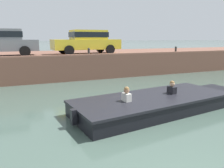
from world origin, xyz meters
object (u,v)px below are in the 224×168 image
motorboat_passing (159,102)px  mooring_bollard_mid (89,51)px  car_centre_yellow (87,41)px  mooring_bollard_east (176,49)px  car_left_inner_grey (1,41)px

motorboat_passing → mooring_bollard_mid: 6.82m
motorboat_passing → mooring_bollard_mid: mooring_bollard_mid is taller
car_centre_yellow → mooring_bollard_east: (6.28, -1.21, -0.61)m
mooring_bollard_east → motorboat_passing: bearing=-131.5°
car_left_inner_grey → mooring_bollard_mid: size_ratio=9.31×
motorboat_passing → car_left_inner_grey: size_ratio=1.72×
car_centre_yellow → mooring_bollard_mid: bearing=-101.3°
car_left_inner_grey → car_centre_yellow: (5.10, 0.00, 0.00)m
mooring_bollard_east → car_left_inner_grey: bearing=174.0°
car_centre_yellow → mooring_bollard_mid: (-0.24, -1.21, -0.61)m
car_centre_yellow → mooring_bollard_east: bearing=-10.9°
motorboat_passing → mooring_bollard_east: bearing=48.5°
motorboat_passing → car_centre_yellow: size_ratio=1.59×
motorboat_passing → mooring_bollard_mid: size_ratio=15.99×
motorboat_passing → car_centre_yellow: 8.12m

